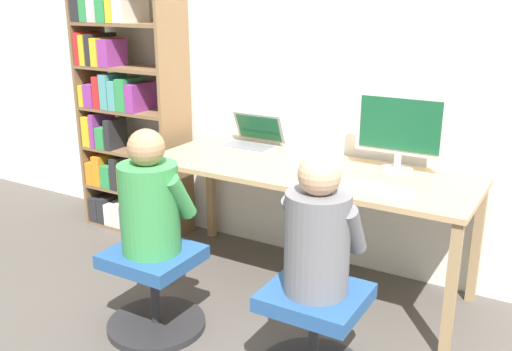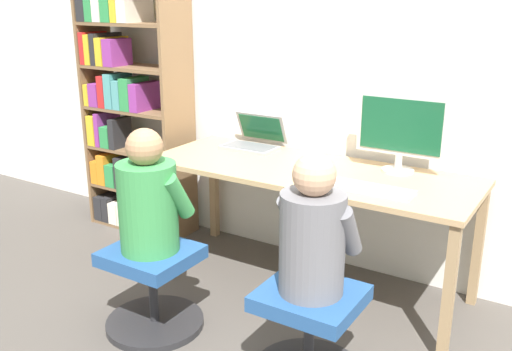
# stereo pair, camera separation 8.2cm
# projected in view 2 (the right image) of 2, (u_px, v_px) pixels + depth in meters

# --- Properties ---
(ground_plane) EXTENTS (14.00, 14.00, 0.00)m
(ground_plane) POSITION_uv_depth(u_px,v_px,m) (275.00, 311.00, 3.20)
(ground_plane) COLOR #4C4742
(wall_back) EXTENTS (10.00, 0.05, 2.60)m
(wall_back) POSITION_uv_depth(u_px,v_px,m) (343.00, 63.00, 3.43)
(wall_back) COLOR silver
(wall_back) RESTS_ON ground_plane
(desk) EXTENTS (1.90, 0.71, 0.74)m
(desk) POSITION_uv_depth(u_px,v_px,m) (308.00, 180.00, 3.28)
(desk) COLOR tan
(desk) RESTS_ON ground_plane
(desktop_monitor) EXTENTS (0.50, 0.18, 0.44)m
(desktop_monitor) POSITION_uv_depth(u_px,v_px,m) (401.00, 131.00, 3.13)
(desktop_monitor) COLOR beige
(desktop_monitor) RESTS_ON desk
(laptop) EXTENTS (0.35, 0.30, 0.21)m
(laptop) POSITION_uv_depth(u_px,v_px,m) (254.00, 141.00, 3.69)
(laptop) COLOR gray
(laptop) RESTS_ON desk
(keyboard) EXTENTS (0.44, 0.14, 0.03)m
(keyboard) POSITION_uv_depth(u_px,v_px,m) (370.00, 189.00, 2.88)
(keyboard) COLOR #B2B2B7
(keyboard) RESTS_ON desk
(computer_mouse_by_keyboard) EXTENTS (0.06, 0.11, 0.03)m
(computer_mouse_by_keyboard) POSITION_uv_depth(u_px,v_px,m) (321.00, 178.00, 3.04)
(computer_mouse_by_keyboard) COLOR silver
(computer_mouse_by_keyboard) RESTS_ON desk
(office_chair_left) EXTENTS (0.52, 0.52, 0.45)m
(office_chair_left) POSITION_uv_depth(u_px,v_px,m) (309.00, 332.00, 2.57)
(office_chair_left) COLOR #262628
(office_chair_left) RESTS_ON ground_plane
(office_chair_right) EXTENTS (0.52, 0.52, 0.45)m
(office_chair_right) POSITION_uv_depth(u_px,v_px,m) (153.00, 286.00, 2.98)
(office_chair_right) COLOR #262628
(office_chair_right) RESTS_ON ground_plane
(person_at_monitor) EXTENTS (0.35, 0.31, 0.63)m
(person_at_monitor) POSITION_uv_depth(u_px,v_px,m) (313.00, 233.00, 2.43)
(person_at_monitor) COLOR slate
(person_at_monitor) RESTS_ON office_chair_left
(person_at_laptop) EXTENTS (0.37, 0.32, 0.63)m
(person_at_laptop) POSITION_uv_depth(u_px,v_px,m) (148.00, 199.00, 2.84)
(person_at_laptop) COLOR #388C47
(person_at_laptop) RESTS_ON office_chair_right
(bookshelf) EXTENTS (0.80, 0.33, 1.81)m
(bookshelf) POSITION_uv_depth(u_px,v_px,m) (126.00, 112.00, 4.13)
(bookshelf) COLOR brown
(bookshelf) RESTS_ON ground_plane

